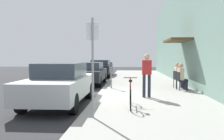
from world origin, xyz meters
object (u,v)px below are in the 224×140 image
at_px(bicycle_0, 130,96).
at_px(seated_patron_1, 178,74).
at_px(cafe_chair_0, 181,80).
at_px(parked_car_1, 89,73).
at_px(cafe_chair_1, 177,78).
at_px(parked_car_0, 60,83).
at_px(seated_patron_0, 182,76).
at_px(parking_meter, 111,73).
at_px(parked_car_2, 101,68).
at_px(street_sign, 93,60).
at_px(pedestrian_standing, 147,72).

height_order(bicycle_0, seated_patron_1, seated_patron_1).
bearing_deg(cafe_chair_0, bicycle_0, -121.19).
bearing_deg(parked_car_1, cafe_chair_1, -25.08).
xyz_separation_m(parked_car_0, seated_patron_0, (4.96, 3.19, 0.05)).
bearing_deg(parked_car_0, parking_meter, 67.22).
relative_size(parked_car_1, bicycle_0, 2.57).
distance_m(parked_car_2, parking_meter, 8.78).
distance_m(bicycle_0, seated_patron_0, 4.70).
relative_size(parking_meter, cafe_chair_1, 1.52).
height_order(parked_car_0, cafe_chair_1, parked_car_0).
xyz_separation_m(street_sign, bicycle_0, (0.99, 1.38, -1.16)).
bearing_deg(seated_patron_1, cafe_chair_1, -172.05).
bearing_deg(cafe_chair_1, street_sign, -118.90).
relative_size(bicycle_0, seated_patron_1, 1.33).
bearing_deg(pedestrian_standing, parked_car_2, 105.54).
height_order(parked_car_2, cafe_chair_1, parked_car_2).
xyz_separation_m(parked_car_1, cafe_chair_0, (4.90, -3.10, -0.09)).
distance_m(seated_patron_0, cafe_chair_1, 0.82).
relative_size(parked_car_1, parked_car_2, 1.00).
bearing_deg(parked_car_2, cafe_chair_0, -61.81).
relative_size(parked_car_2, street_sign, 1.69).
relative_size(parked_car_0, seated_patron_1, 3.41).
bearing_deg(seated_patron_1, parking_meter, -174.87).
xyz_separation_m(street_sign, cafe_chair_1, (3.40, 6.16, -1.02)).
height_order(parked_car_0, street_sign, street_sign).
bearing_deg(parked_car_0, parked_car_2, 90.00).
distance_m(parked_car_1, seated_patron_0, 5.84).
bearing_deg(parked_car_2, pedestrian_standing, -74.46).
height_order(cafe_chair_0, pedestrian_standing, pedestrian_standing).
xyz_separation_m(parked_car_2, seated_patron_0, (4.96, -9.13, 0.07)).
bearing_deg(parked_car_2, parking_meter, -79.83).
height_order(parked_car_0, parked_car_2, parked_car_0).
height_order(parking_meter, cafe_chair_0, parking_meter).
distance_m(parked_car_1, parked_car_2, 6.05).
xyz_separation_m(seated_patron_0, cafe_chair_1, (-0.06, 0.79, -0.19)).
relative_size(parked_car_0, pedestrian_standing, 2.59).
relative_size(parked_car_2, seated_patron_1, 3.41).
distance_m(parked_car_0, seated_patron_0, 5.90).
bearing_deg(parked_car_1, bicycle_0, -70.58).
bearing_deg(cafe_chair_1, parked_car_1, 154.92).
xyz_separation_m(bicycle_0, seated_patron_1, (2.47, 4.79, 0.34)).
height_order(parked_car_1, bicycle_0, parked_car_1).
bearing_deg(parking_meter, cafe_chair_1, 5.08).
xyz_separation_m(parked_car_1, seated_patron_0, (4.96, -3.09, 0.10)).
xyz_separation_m(parked_car_1, parked_car_2, (0.00, 6.05, 0.03)).
bearing_deg(seated_patron_0, cafe_chair_1, 94.29).
relative_size(seated_patron_0, cafe_chair_1, 1.48).
relative_size(parking_meter, seated_patron_0, 1.02).
bearing_deg(seated_patron_0, parked_car_2, 118.50).
xyz_separation_m(parked_car_0, cafe_chair_0, (4.90, 3.19, -0.14)).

